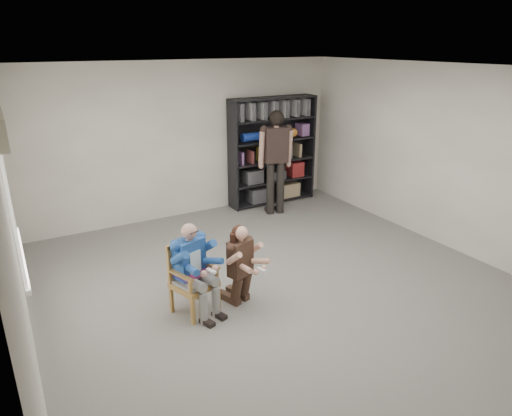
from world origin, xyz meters
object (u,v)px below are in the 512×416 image
seated_man (193,269)px  kneeling_woman (242,265)px  bookshelf (272,151)px  armchair (194,279)px  standing_man (276,164)px

seated_man → kneeling_woman: size_ratio=1.09×
kneeling_woman → bookshelf: bookshelf is taller
bookshelf → seated_man: bearing=-134.3°
armchair → seated_man: (0.00, -0.00, 0.13)m
standing_man → seated_man: bearing=-122.5°
bookshelf → standing_man: size_ratio=1.09×
seated_man → bookshelf: bearing=27.2°
standing_man → kneeling_woman: bearing=-114.0°
seated_man → standing_man: (2.63, 2.40, 0.39)m
kneeling_woman → standing_man: 3.28m
armchair → bookshelf: 4.23m
armchair → bookshelf: bearing=27.2°
armchair → kneeling_woman: (0.58, -0.12, 0.08)m
kneeling_woman → seated_man: bearing=149.8°
armchair → standing_man: (2.63, 2.40, 0.52)m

